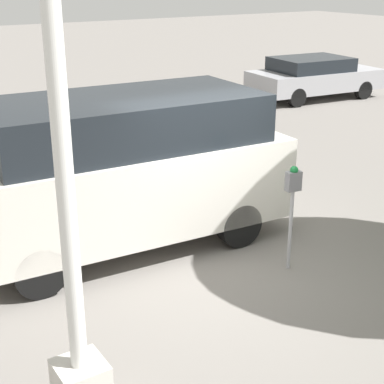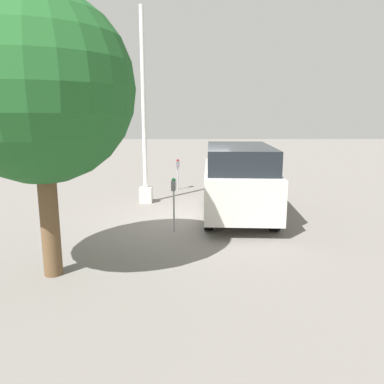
{
  "view_description": "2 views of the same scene",
  "coord_description": "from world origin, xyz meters",
  "px_view_note": "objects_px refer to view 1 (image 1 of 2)",
  "views": [
    {
      "loc": [
        4.37,
        5.72,
        3.82
      ],
      "look_at": [
        0.22,
        -0.76,
        0.92
      ],
      "focal_mm": 55.0,
      "sensor_mm": 36.0,
      "label": 1
    },
    {
      "loc": [
        -10.38,
        0.01,
        3.09
      ],
      "look_at": [
        -0.08,
        -0.12,
        0.98
      ],
      "focal_mm": 35.0,
      "sensor_mm": 36.0,
      "label": 2
    }
  ],
  "objects_px": {
    "parking_meter_near": "(293,194)",
    "parked_van": "(121,168)",
    "lamp_post": "(66,194)",
    "car_distant": "(314,76)"
  },
  "relations": [
    {
      "from": "car_distant",
      "to": "parking_meter_near",
      "type": "bearing_deg",
      "value": -129.64
    },
    {
      "from": "parked_van",
      "to": "car_distant",
      "type": "bearing_deg",
      "value": -143.8
    },
    {
      "from": "lamp_post",
      "to": "car_distant",
      "type": "bearing_deg",
      "value": -141.38
    },
    {
      "from": "parking_meter_near",
      "to": "parked_van",
      "type": "bearing_deg",
      "value": -44.23
    },
    {
      "from": "parking_meter_near",
      "to": "car_distant",
      "type": "distance_m",
      "value": 11.77
    },
    {
      "from": "lamp_post",
      "to": "car_distant",
      "type": "xyz_separation_m",
      "value": [
        -11.82,
        -9.44,
        -1.47
      ]
    },
    {
      "from": "parking_meter_near",
      "to": "car_distant",
      "type": "bearing_deg",
      "value": -127.75
    },
    {
      "from": "parking_meter_near",
      "to": "lamp_post",
      "type": "xyz_separation_m",
      "value": [
        3.48,
        1.14,
        1.08
      ]
    },
    {
      "from": "lamp_post",
      "to": "parked_van",
      "type": "xyz_separation_m",
      "value": [
        -1.95,
        -3.07,
        -0.98
      ]
    },
    {
      "from": "parking_meter_near",
      "to": "car_distant",
      "type": "xyz_separation_m",
      "value": [
        -8.33,
        -8.3,
        -0.39
      ]
    }
  ]
}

